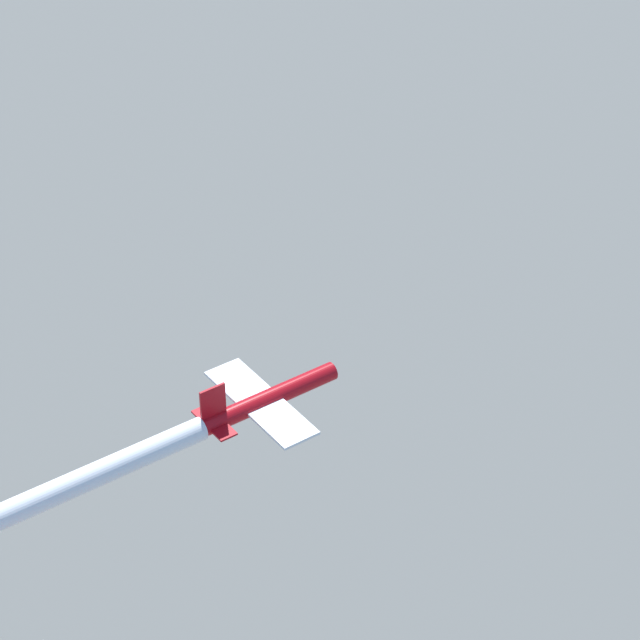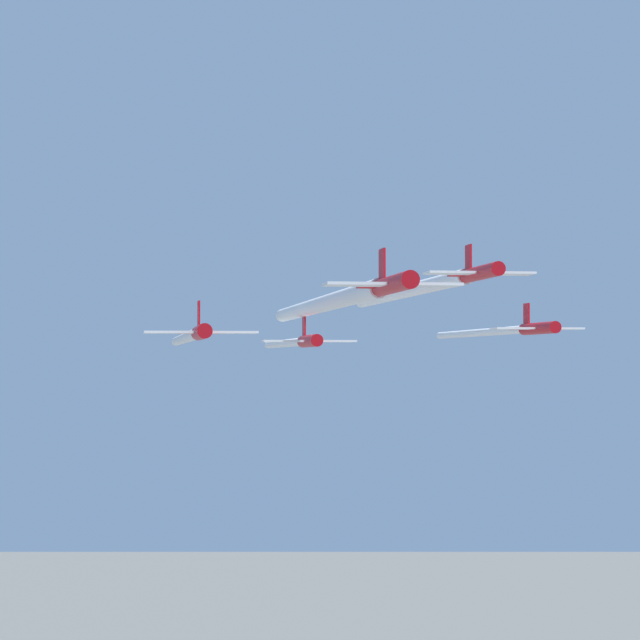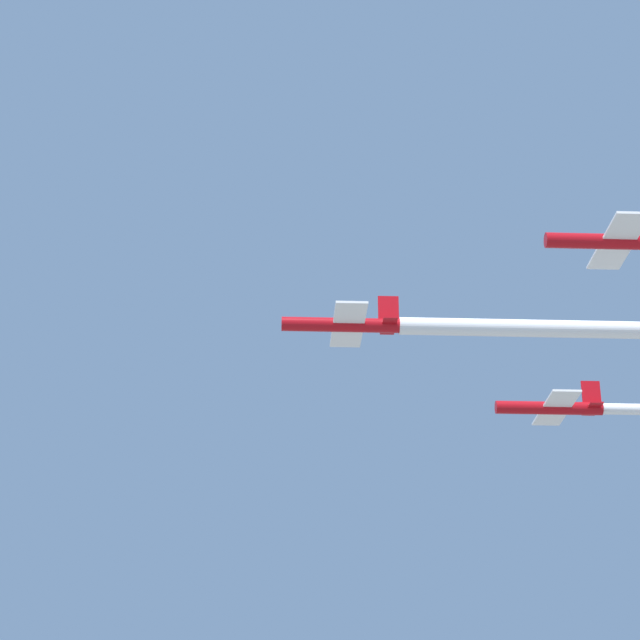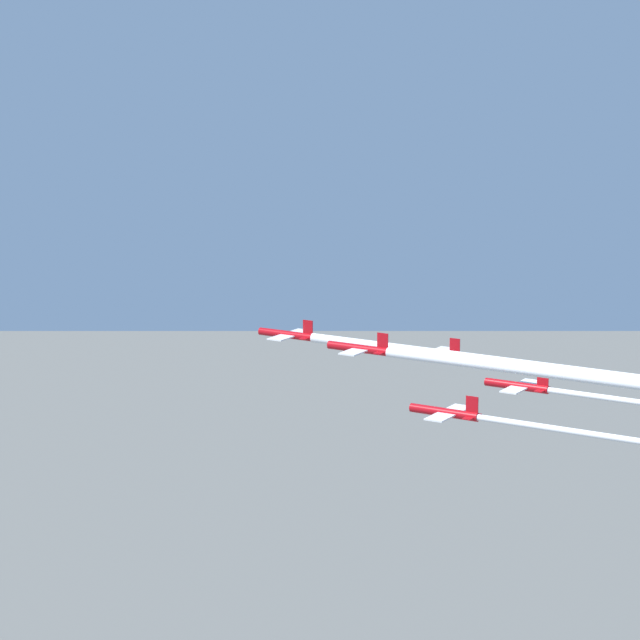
% 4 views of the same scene
% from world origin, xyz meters
% --- Properties ---
extents(jet_0, '(8.93, 8.45, 2.98)m').
position_xyz_m(jet_0, '(-26.37, -51.23, 160.16)').
color(jet_0, '#B20C14').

